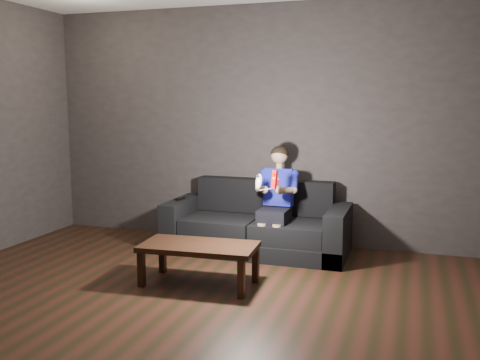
% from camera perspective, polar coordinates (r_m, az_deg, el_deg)
% --- Properties ---
extents(floor, '(5.00, 5.00, 0.00)m').
position_cam_1_polar(floor, '(4.16, -8.93, -14.60)').
color(floor, black).
rests_on(floor, ground).
extents(back_wall, '(5.00, 0.04, 2.70)m').
position_cam_1_polar(back_wall, '(6.17, 1.43, 5.90)').
color(back_wall, '#362F2E').
rests_on(back_wall, ground).
extents(sofa, '(1.94, 0.84, 0.75)m').
position_cam_1_polar(sofa, '(5.82, 1.87, -5.26)').
color(sofa, black).
rests_on(sofa, floor).
extents(child, '(0.45, 0.55, 1.10)m').
position_cam_1_polar(child, '(5.64, 3.92, -1.36)').
color(child, black).
rests_on(child, sofa).
extents(wii_remote_red, '(0.06, 0.08, 0.18)m').
position_cam_1_polar(wii_remote_red, '(5.18, 3.69, 0.05)').
color(wii_remote_red, red).
rests_on(wii_remote_red, child).
extents(nunchuk_white, '(0.09, 0.11, 0.17)m').
position_cam_1_polar(nunchuk_white, '(5.23, 2.02, -0.17)').
color(nunchuk_white, silver).
rests_on(nunchuk_white, child).
extents(wii_remote_black, '(0.06, 0.15, 0.03)m').
position_cam_1_polar(wii_remote_black, '(5.99, -6.37, -1.99)').
color(wii_remote_black, black).
rests_on(wii_remote_black, sofa).
extents(coffee_table, '(1.05, 0.57, 0.37)m').
position_cam_1_polar(coffee_table, '(4.78, -4.40, -7.40)').
color(coffee_table, black).
rests_on(coffee_table, floor).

